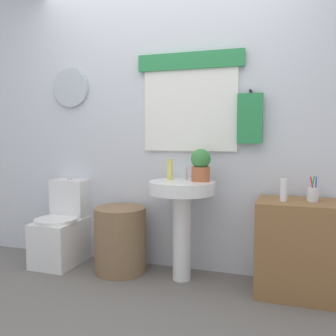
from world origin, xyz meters
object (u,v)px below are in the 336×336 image
(toilet, at_px, (62,231))
(toothbrush_cup, at_px, (313,194))
(laundry_hamper, at_px, (120,240))
(pedestal_sink, at_px, (182,205))
(wooden_cabinet, at_px, (296,248))
(soap_bottle, at_px, (170,170))
(potted_plant, at_px, (201,165))
(lotion_bottle, at_px, (284,190))

(toilet, relative_size, toothbrush_cup, 4.25)
(toilet, distance_m, laundry_hamper, 0.62)
(pedestal_sink, distance_m, wooden_cabinet, 0.93)
(pedestal_sink, bearing_deg, wooden_cabinet, 0.00)
(toilet, distance_m, soap_bottle, 1.21)
(toilet, distance_m, toothbrush_cup, 2.21)
(laundry_hamper, relative_size, toothbrush_cup, 3.06)
(potted_plant, bearing_deg, soap_bottle, -177.80)
(laundry_hamper, xyz_separation_m, toothbrush_cup, (1.55, 0.02, 0.48))
(laundry_hamper, distance_m, wooden_cabinet, 1.45)
(laundry_hamper, height_order, toothbrush_cup, toothbrush_cup)
(laundry_hamper, bearing_deg, pedestal_sink, -0.00)
(toilet, xyz_separation_m, toothbrush_cup, (2.16, -0.01, 0.46))
(toilet, xyz_separation_m, pedestal_sink, (1.17, -0.03, 0.32))
(wooden_cabinet, relative_size, soap_bottle, 4.05)
(wooden_cabinet, xyz_separation_m, toothbrush_cup, (0.10, 0.02, 0.41))
(potted_plant, distance_m, lotion_bottle, 0.67)
(laundry_hamper, distance_m, potted_plant, 0.97)
(wooden_cabinet, distance_m, toothbrush_cup, 0.42)
(wooden_cabinet, height_order, soap_bottle, soap_bottle)
(wooden_cabinet, height_order, lotion_bottle, lotion_bottle)
(soap_bottle, relative_size, potted_plant, 0.67)
(laundry_hamper, relative_size, potted_plant, 2.16)
(wooden_cabinet, bearing_deg, toilet, 179.03)
(soap_bottle, distance_m, toothbrush_cup, 1.12)
(toilet, distance_m, lotion_bottle, 2.02)
(toilet, relative_size, lotion_bottle, 4.73)
(lotion_bottle, bearing_deg, toothbrush_cup, 16.45)
(soap_bottle, bearing_deg, toilet, -179.17)
(soap_bottle, bearing_deg, potted_plant, 2.20)
(laundry_hamper, bearing_deg, wooden_cabinet, 0.00)
(laundry_hamper, height_order, soap_bottle, soap_bottle)
(toilet, bearing_deg, potted_plant, 1.10)
(toilet, bearing_deg, wooden_cabinet, -0.97)
(lotion_bottle, bearing_deg, pedestal_sink, 177.09)
(soap_bottle, xyz_separation_m, lotion_bottle, (0.91, -0.09, -0.11))
(pedestal_sink, distance_m, potted_plant, 0.36)
(soap_bottle, xyz_separation_m, potted_plant, (0.26, 0.01, 0.05))
(wooden_cabinet, bearing_deg, potted_plant, 175.41)
(wooden_cabinet, relative_size, toothbrush_cup, 3.83)
(wooden_cabinet, bearing_deg, lotion_bottle, -158.49)
(pedestal_sink, relative_size, soap_bottle, 4.68)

